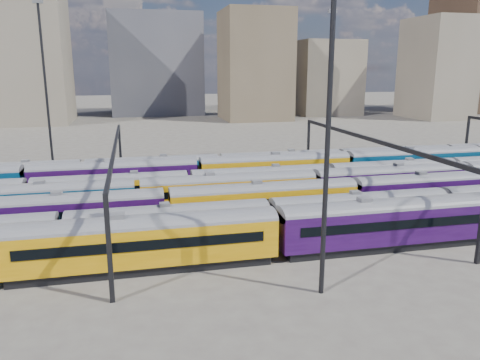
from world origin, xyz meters
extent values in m
plane|color=#48423D|center=(0.00, 0.00, 0.00)|extent=(500.00, 500.00, 0.00)
cube|color=black|center=(-17.59, -15.00, 0.38)|extent=(20.83, 2.70, 0.77)
cube|color=#B07707|center=(-17.59, -15.00, 2.36)|extent=(21.92, 3.18, 3.18)
cylinder|color=#4C4C51|center=(-17.59, -15.00, 3.95)|extent=(21.92, 3.18, 3.18)
cube|color=black|center=(-17.59, -16.61, 2.74)|extent=(19.29, 0.06, 0.82)
cube|color=black|center=(-17.59, -13.39, 2.74)|extent=(19.29, 0.06, 0.82)
cube|color=slate|center=(-17.59, -15.00, 4.79)|extent=(1.10, 0.99, 0.38)
cube|color=black|center=(4.93, -15.00, 0.38)|extent=(20.83, 2.70, 0.77)
cube|color=#1F0734|center=(4.93, -15.00, 2.36)|extent=(21.92, 3.18, 3.18)
cylinder|color=#4C4C51|center=(4.93, -15.00, 3.95)|extent=(21.92, 3.18, 3.18)
cube|color=black|center=(4.93, -16.61, 2.74)|extent=(19.29, 0.06, 0.82)
cube|color=black|center=(4.93, -13.39, 2.74)|extent=(19.29, 0.06, 0.82)
cube|color=slate|center=(4.93, -15.00, 4.79)|extent=(1.10, 0.99, 0.38)
cube|color=black|center=(-15.04, -10.00, 0.32)|extent=(17.55, 2.28, 0.65)
cube|color=#B07707|center=(-15.04, -10.00, 1.99)|extent=(18.48, 2.68, 2.68)
cylinder|color=#4C4C51|center=(-15.04, -10.00, 3.33)|extent=(18.48, 2.68, 2.68)
cube|color=black|center=(-15.04, -11.36, 2.31)|extent=(16.26, 0.06, 0.69)
cube|color=black|center=(-15.04, -8.64, 2.31)|extent=(16.26, 0.06, 0.69)
cube|color=slate|center=(-15.04, -10.00, 4.04)|extent=(0.92, 0.83, 0.32)
cube|color=black|center=(4.03, -10.00, 0.32)|extent=(17.55, 2.28, 0.65)
cube|color=#1F0734|center=(4.03, -10.00, 1.99)|extent=(18.48, 2.68, 2.68)
cylinder|color=#4C4C51|center=(4.03, -10.00, 3.33)|extent=(18.48, 2.68, 2.68)
cube|color=black|center=(4.03, -11.36, 2.31)|extent=(16.26, 0.06, 0.69)
cube|color=black|center=(4.03, -8.64, 2.31)|extent=(16.26, 0.06, 0.69)
cube|color=slate|center=(4.03, -10.00, 4.04)|extent=(0.92, 0.83, 0.32)
cube|color=black|center=(-25.40, -5.00, 0.35)|extent=(19.20, 2.49, 0.71)
cube|color=#1F0734|center=(-25.40, -5.00, 2.17)|extent=(20.21, 2.93, 2.93)
cylinder|color=#4C4C51|center=(-25.40, -5.00, 3.64)|extent=(20.21, 2.93, 2.93)
cube|color=black|center=(-25.40, -6.49, 2.52)|extent=(17.79, 0.06, 0.76)
cube|color=black|center=(-25.40, -3.51, 2.52)|extent=(17.79, 0.06, 0.76)
cube|color=slate|center=(-25.40, -5.00, 4.42)|extent=(1.01, 0.91, 0.35)
cube|color=black|center=(-4.59, -5.00, 0.35)|extent=(19.20, 2.49, 0.71)
cube|color=#B07707|center=(-4.59, -5.00, 2.17)|extent=(20.21, 2.93, 2.93)
cylinder|color=#4C4C51|center=(-4.59, -5.00, 3.64)|extent=(20.21, 2.93, 2.93)
cube|color=black|center=(-4.59, -6.49, 2.52)|extent=(17.79, 0.06, 0.76)
cube|color=black|center=(-4.59, -3.51, 2.52)|extent=(17.79, 0.06, 0.76)
cube|color=slate|center=(-4.59, -5.00, 4.42)|extent=(1.01, 0.91, 0.35)
cube|color=black|center=(16.23, -5.00, 0.35)|extent=(19.20, 2.49, 0.71)
cube|color=#1F0734|center=(16.23, -5.00, 2.17)|extent=(20.21, 2.93, 2.93)
cylinder|color=#4C4C51|center=(16.23, -5.00, 3.64)|extent=(20.21, 2.93, 2.93)
cube|color=black|center=(16.23, -6.49, 2.52)|extent=(17.79, 0.06, 0.76)
cube|color=black|center=(16.23, -3.51, 2.52)|extent=(17.79, 0.06, 0.76)
cube|color=slate|center=(16.23, -5.00, 4.42)|extent=(1.01, 0.91, 0.35)
cube|color=black|center=(-28.30, 0.00, 0.36)|extent=(19.29, 2.50, 0.71)
cube|color=#042C4A|center=(-28.30, 0.00, 2.18)|extent=(20.30, 2.94, 2.94)
cylinder|color=#4C4C51|center=(-28.30, 0.00, 3.65)|extent=(20.30, 2.94, 2.94)
cube|color=black|center=(-28.30, -1.49, 2.54)|extent=(17.87, 0.06, 0.76)
cube|color=black|center=(-28.30, 1.49, 2.54)|extent=(17.87, 0.06, 0.76)
cube|color=slate|center=(-28.30, 0.00, 4.44)|extent=(1.02, 0.91, 0.36)
cube|color=black|center=(-7.40, 0.00, 0.36)|extent=(19.29, 2.50, 0.71)
cube|color=#B07707|center=(-7.40, 0.00, 2.18)|extent=(20.30, 2.94, 2.94)
cylinder|color=#4C4C51|center=(-7.40, 0.00, 3.65)|extent=(20.30, 2.94, 2.94)
cube|color=black|center=(-7.40, -1.49, 2.54)|extent=(17.87, 0.06, 0.76)
cube|color=black|center=(-7.40, 1.49, 2.54)|extent=(17.87, 0.06, 0.76)
cube|color=slate|center=(-7.40, 0.00, 4.44)|extent=(1.02, 0.91, 0.36)
cube|color=black|center=(13.51, 0.00, 0.36)|extent=(19.29, 2.50, 0.71)
cube|color=#1F0734|center=(13.51, 0.00, 2.18)|extent=(20.30, 2.94, 2.94)
cylinder|color=#4C4C51|center=(13.51, 0.00, 3.65)|extent=(20.30, 2.94, 2.94)
cube|color=black|center=(13.51, -1.49, 2.54)|extent=(17.87, 0.06, 0.76)
cube|color=black|center=(13.51, 1.49, 2.54)|extent=(17.87, 0.06, 0.76)
cube|color=slate|center=(13.51, 0.00, 4.44)|extent=(1.02, 0.91, 0.36)
cube|color=black|center=(-20.83, 5.00, 0.32)|extent=(17.22, 2.23, 0.63)
cube|color=#B07707|center=(-20.83, 5.00, 1.95)|extent=(18.12, 2.63, 2.63)
cylinder|color=#4C4C51|center=(-20.83, 5.00, 3.26)|extent=(18.12, 2.63, 2.63)
cube|color=black|center=(-20.83, 3.67, 2.26)|extent=(15.95, 0.06, 0.68)
cube|color=black|center=(-20.83, 6.33, 2.26)|extent=(15.95, 0.06, 0.68)
cube|color=slate|center=(-20.83, 5.00, 3.96)|extent=(0.91, 0.82, 0.32)
cube|color=black|center=(-2.10, 5.00, 0.32)|extent=(17.22, 2.23, 0.63)
cube|color=#1F0734|center=(-2.10, 5.00, 1.95)|extent=(18.12, 2.63, 2.63)
cylinder|color=#4C4C51|center=(-2.10, 5.00, 3.26)|extent=(18.12, 2.63, 2.63)
cube|color=black|center=(-2.10, 3.67, 2.26)|extent=(15.95, 0.06, 0.68)
cube|color=black|center=(-2.10, 6.33, 2.26)|extent=(15.95, 0.06, 0.68)
cube|color=slate|center=(-2.10, 5.00, 3.96)|extent=(0.91, 0.82, 0.32)
cube|color=black|center=(16.62, 5.00, 0.32)|extent=(17.22, 2.23, 0.63)
cube|color=#042C4A|center=(16.62, 5.00, 1.95)|extent=(18.12, 2.63, 2.63)
cylinder|color=#4C4C51|center=(16.62, 5.00, 3.26)|extent=(18.12, 2.63, 2.63)
cube|color=black|center=(16.62, 3.67, 2.26)|extent=(15.95, 0.06, 0.68)
cube|color=black|center=(16.62, 6.33, 2.26)|extent=(15.95, 0.06, 0.68)
cube|color=slate|center=(16.62, 5.00, 3.96)|extent=(0.91, 0.82, 0.32)
cube|color=black|center=(-20.56, 10.00, 0.37)|extent=(20.15, 2.61, 0.74)
cube|color=#1F0734|center=(-20.56, 10.00, 2.28)|extent=(21.21, 3.08, 3.08)
cylinder|color=#4C4C51|center=(-20.56, 10.00, 3.82)|extent=(21.21, 3.08, 3.08)
cube|color=black|center=(-20.56, 8.44, 2.65)|extent=(18.66, 0.06, 0.80)
cube|color=black|center=(-20.56, 11.56, 2.65)|extent=(18.66, 0.06, 0.80)
cube|color=slate|center=(-20.56, 10.00, 4.64)|extent=(1.06, 0.95, 0.37)
cube|color=black|center=(1.25, 10.00, 0.37)|extent=(20.15, 2.61, 0.74)
cube|color=#B07707|center=(1.25, 10.00, 2.28)|extent=(21.21, 3.08, 3.08)
cylinder|color=#4C4C51|center=(1.25, 10.00, 3.82)|extent=(21.21, 3.08, 3.08)
cube|color=black|center=(1.25, 8.44, 2.65)|extent=(18.66, 0.06, 0.80)
cube|color=black|center=(1.25, 11.56, 2.65)|extent=(18.66, 0.06, 0.80)
cube|color=slate|center=(1.25, 10.00, 4.64)|extent=(1.06, 0.95, 0.37)
cube|color=black|center=(23.05, 10.00, 0.37)|extent=(20.15, 2.61, 0.74)
cube|color=#042C4A|center=(23.05, 10.00, 2.28)|extent=(21.21, 3.08, 3.08)
cylinder|color=#4C4C51|center=(23.05, 10.00, 3.82)|extent=(21.21, 3.08, 3.08)
cube|color=black|center=(23.05, 8.44, 2.65)|extent=(18.66, 0.06, 0.80)
cube|color=black|center=(23.05, 11.56, 2.65)|extent=(18.66, 0.06, 0.80)
cube|color=slate|center=(23.05, 10.00, 4.64)|extent=(1.06, 0.95, 0.37)
cube|color=black|center=(-34.57, 15.00, 0.32)|extent=(17.63, 2.29, 0.65)
cube|color=#1F0734|center=(-34.57, 15.00, 1.99)|extent=(18.55, 2.69, 2.69)
cylinder|color=#4C4C51|center=(-34.57, 15.00, 3.34)|extent=(18.55, 2.69, 2.69)
cube|color=black|center=(-34.57, 13.63, 2.32)|extent=(16.33, 0.06, 0.70)
cube|color=black|center=(-34.57, 16.37, 2.32)|extent=(16.33, 0.06, 0.70)
cube|color=slate|center=(-34.57, 15.00, 4.06)|extent=(0.93, 0.83, 0.32)
cube|color=black|center=(-15.42, 15.00, 0.32)|extent=(17.63, 2.29, 0.65)
cube|color=#042C4A|center=(-15.42, 15.00, 1.99)|extent=(18.55, 2.69, 2.69)
cylinder|color=#4C4C51|center=(-15.42, 15.00, 3.34)|extent=(18.55, 2.69, 2.69)
cube|color=black|center=(-15.42, 13.63, 2.32)|extent=(16.33, 0.06, 0.70)
cube|color=black|center=(-15.42, 16.37, 2.32)|extent=(16.33, 0.06, 0.70)
cube|color=slate|center=(-15.42, 15.00, 4.06)|extent=(0.93, 0.83, 0.32)
cube|color=black|center=(3.74, 15.00, 0.32)|extent=(17.63, 2.29, 0.65)
cube|color=#B07707|center=(3.74, 15.00, 1.99)|extent=(18.55, 2.69, 2.69)
cylinder|color=#4C4C51|center=(3.74, 15.00, 3.34)|extent=(18.55, 2.69, 2.69)
cube|color=black|center=(3.74, 13.63, 2.32)|extent=(16.33, 0.06, 0.70)
cube|color=black|center=(3.74, 16.37, 2.32)|extent=(16.33, 0.06, 0.70)
cube|color=slate|center=(3.74, 15.00, 4.06)|extent=(0.93, 0.83, 0.32)
cube|color=black|center=(22.89, 15.00, 0.32)|extent=(17.63, 2.29, 0.65)
cube|color=#1F0734|center=(22.89, 15.00, 1.99)|extent=(18.55, 2.69, 2.69)
cylinder|color=#4C4C51|center=(22.89, 15.00, 3.34)|extent=(18.55, 2.69, 2.69)
cube|color=black|center=(22.89, 13.63, 2.32)|extent=(16.33, 0.06, 0.70)
cube|color=black|center=(22.89, 16.37, 2.32)|extent=(16.33, 0.06, 0.70)
cube|color=slate|center=(22.89, 15.00, 4.06)|extent=(0.93, 0.83, 0.32)
cube|color=black|center=(-20.00, -20.00, 4.00)|extent=(0.35, 0.35, 8.00)
cube|color=black|center=(-20.00, 20.00, 4.00)|extent=(0.35, 0.35, 8.00)
cube|color=black|center=(-20.00, 0.00, 7.80)|extent=(0.30, 40.00, 0.45)
cube|color=black|center=(10.00, 20.00, 4.00)|extent=(0.35, 0.35, 8.00)
cube|color=black|center=(10.00, 0.00, 7.80)|extent=(0.30, 40.00, 0.45)
cube|color=black|center=(40.00, 20.00, 4.00)|extent=(0.35, 0.35, 8.00)
cylinder|color=black|center=(-30.00, 22.00, 12.50)|extent=(0.36, 0.36, 25.00)
cube|color=slate|center=(-30.00, 22.00, 25.30)|extent=(1.40, 0.50, 0.60)
cylinder|color=black|center=(-5.00, -22.00, 12.50)|extent=(0.36, 0.36, 25.00)
cylinder|color=black|center=(15.00, 24.00, 12.50)|extent=(0.36, 0.36, 25.00)
cube|color=slate|center=(15.00, 24.00, 25.30)|extent=(1.40, 0.50, 0.60)
cube|color=#665B4C|center=(-53.13, 101.52, 22.62)|extent=(34.22, 24.48, 45.24)
cube|color=#38383F|center=(-8.81, 123.01, 17.41)|extent=(31.45, 23.82, 34.83)
cube|color=brown|center=(20.99, 97.07, 16.99)|extent=(20.53, 21.40, 33.97)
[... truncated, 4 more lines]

